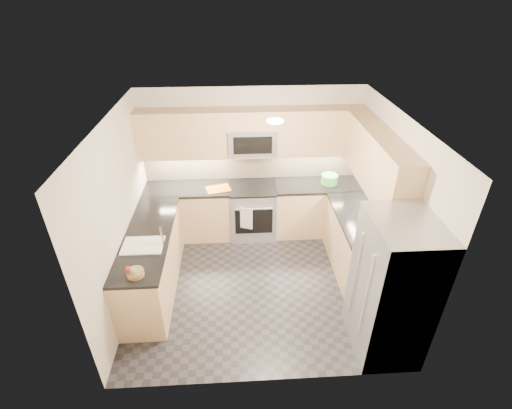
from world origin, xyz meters
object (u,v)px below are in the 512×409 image
(gas_range, at_px, (253,211))
(fruit_basket, at_px, (135,273))
(cutting_board, at_px, (218,189))
(refrigerator, at_px, (392,288))
(utensil_bowl, at_px, (329,179))
(microwave, at_px, (252,141))

(gas_range, height_order, fruit_basket, fruit_basket)
(cutting_board, bearing_deg, refrigerator, -49.47)
(utensil_bowl, relative_size, fruit_basket, 1.38)
(refrigerator, height_order, fruit_basket, refrigerator)
(gas_range, relative_size, cutting_board, 2.37)
(refrigerator, relative_size, cutting_board, 4.68)
(utensil_bowl, bearing_deg, cutting_board, -177.11)
(cutting_board, bearing_deg, microwave, 18.24)
(gas_range, bearing_deg, cutting_board, -173.72)
(refrigerator, distance_m, utensil_bowl, 2.46)
(cutting_board, relative_size, fruit_basket, 1.94)
(utensil_bowl, bearing_deg, refrigerator, -86.35)
(refrigerator, bearing_deg, utensil_bowl, 93.65)
(microwave, height_order, fruit_basket, microwave)
(microwave, distance_m, utensil_bowl, 1.47)
(gas_range, bearing_deg, refrigerator, -59.12)
(refrigerator, bearing_deg, gas_range, 120.88)
(cutting_board, distance_m, fruit_basket, 2.21)
(gas_range, relative_size, microwave, 1.20)
(microwave, relative_size, cutting_board, 1.98)
(utensil_bowl, bearing_deg, gas_range, -178.61)
(utensil_bowl, distance_m, fruit_basket, 3.48)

